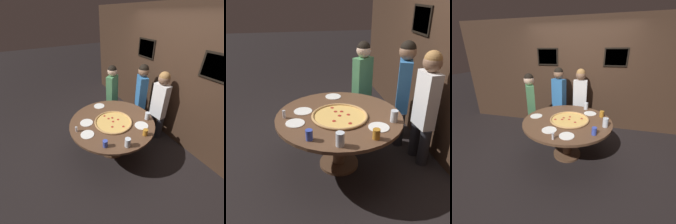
# 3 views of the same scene
# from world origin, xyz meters

# --- Properties ---
(ground_plane) EXTENTS (24.00, 24.00, 0.00)m
(ground_plane) POSITION_xyz_m (0.00, 0.00, 0.00)
(ground_plane) COLOR black
(back_wall) EXTENTS (6.40, 0.08, 2.60)m
(back_wall) POSITION_xyz_m (0.00, 1.38, 1.30)
(back_wall) COLOR #3D281C
(back_wall) RESTS_ON ground_plane
(dining_table) EXTENTS (1.56, 1.56, 0.74)m
(dining_table) POSITION_xyz_m (0.00, 0.00, 0.61)
(dining_table) COLOR brown
(dining_table) RESTS_ON ground_plane
(giant_pizza) EXTENTS (0.69, 0.69, 0.03)m
(giant_pizza) POSITION_xyz_m (0.04, -0.00, 0.75)
(giant_pizza) COLOR #EAB75B
(giant_pizza) RESTS_ON dining_table
(drink_cup_by_shaker) EXTENTS (0.08, 0.08, 0.11)m
(drink_cup_by_shaker) POSITION_xyz_m (0.59, 0.29, 0.80)
(drink_cup_by_shaker) COLOR #BC7A23
(drink_cup_by_shaker) RESTS_ON dining_table
(drink_cup_far_right) EXTENTS (0.08, 0.08, 0.12)m
(drink_cup_far_right) POSITION_xyz_m (0.49, -0.40, 0.80)
(drink_cup_far_right) COLOR #384CB7
(drink_cup_far_right) RESTS_ON dining_table
(drink_cup_front_edge) EXTENTS (0.09, 0.09, 0.15)m
(drink_cup_front_edge) POSITION_xyz_m (0.65, -0.11, 0.81)
(drink_cup_front_edge) COLOR silver
(drink_cup_front_edge) RESTS_ON dining_table
(drink_cup_near_right) EXTENTS (0.09, 0.09, 0.14)m
(drink_cup_near_right) POSITION_xyz_m (0.26, 0.61, 0.81)
(drink_cup_near_right) COLOR silver
(drink_cup_near_right) RESTS_ON dining_table
(white_plate_left_side) EXTENTS (0.22, 0.22, 0.01)m
(white_plate_left_side) POSITION_xyz_m (0.11, -0.54, 0.74)
(white_plate_left_side) COLOR white
(white_plate_left_side) RESTS_ON dining_table
(white_plate_right_side) EXTENTS (0.23, 0.23, 0.01)m
(white_plate_right_side) POSITION_xyz_m (-0.19, -0.43, 0.74)
(white_plate_right_side) COLOR white
(white_plate_right_side) RESTS_ON dining_table
(white_plate_far_back) EXTENTS (0.22, 0.22, 0.01)m
(white_plate_far_back) POSITION_xyz_m (-0.60, 0.02, 0.74)
(white_plate_far_back) COLOR white
(white_plate_far_back) RESTS_ON dining_table
(white_plate_beside_cup) EXTENTS (0.24, 0.24, 0.01)m
(white_plate_beside_cup) POSITION_xyz_m (0.37, 0.39, 0.74)
(white_plate_beside_cup) COLOR white
(white_plate_beside_cup) RESTS_ON dining_table
(condiment_shaker) EXTENTS (0.04, 0.04, 0.10)m
(condiment_shaker) POSITION_xyz_m (-0.05, -0.66, 0.79)
(condiment_shaker) COLOR silver
(condiment_shaker) RESTS_ON dining_table
(diner_far_left) EXTENTS (0.41, 0.28, 1.54)m
(diner_far_left) POSITION_xyz_m (-0.43, 1.01, 0.87)
(diner_far_left) COLOR #232328
(diner_far_left) RESTS_ON ground_plane
(diner_centre_back) EXTENTS (0.29, 0.38, 1.45)m
(diner_centre_back) POSITION_xyz_m (-0.96, 0.55, 0.82)
(diner_centre_back) COLOR #232328
(diner_centre_back) RESTS_ON ground_plane
(diner_side_left) EXTENTS (0.38, 0.23, 1.51)m
(diner_side_left) POSITION_xyz_m (0.07, 1.10, 0.86)
(diner_side_left) COLOR #232328
(diner_side_left) RESTS_ON ground_plane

